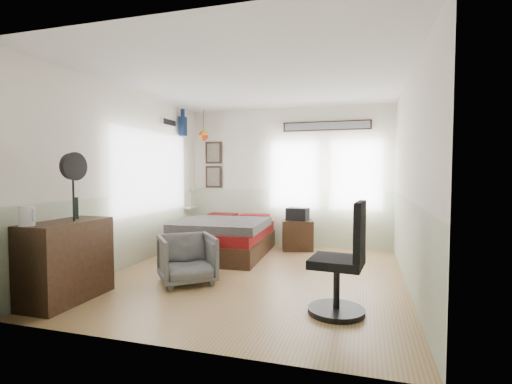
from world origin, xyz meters
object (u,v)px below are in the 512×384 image
dresser (67,261)px  task_chair (343,269)px  nightstand (297,235)px  bed (226,237)px  armchair (187,259)px

dresser → task_chair: bearing=8.5°
dresser → nightstand: 3.99m
nightstand → task_chair: 3.15m
bed → nightstand: bearing=30.6°
nightstand → dresser: bearing=-134.8°
bed → armchair: 1.71m
bed → armchair: size_ratio=2.92×
bed → dresser: 2.83m
dresser → nightstand: (2.01, 3.44, -0.17)m
bed → task_chair: (2.13, -2.24, 0.16)m
bed → nightstand: (1.14, 0.75, -0.03)m
dresser → armchair: size_ratio=1.44×
dresser → task_chair: (3.00, 0.45, 0.02)m
dresser → armchair: 1.40m
bed → dresser: (-0.88, -2.69, 0.14)m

